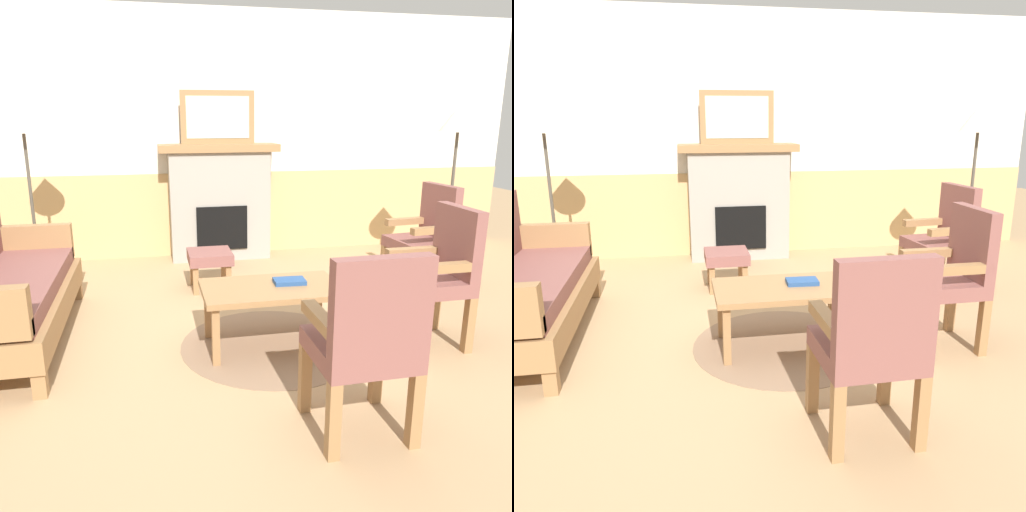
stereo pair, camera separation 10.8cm
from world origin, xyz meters
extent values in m
plane|color=tan|center=(0.00, 0.00, 0.00)|extent=(14.00, 14.00, 0.00)
cube|color=silver|center=(0.00, 2.60, 1.35)|extent=(7.20, 0.12, 2.70)
cube|color=tan|center=(0.00, 2.53, 0.47)|extent=(7.20, 0.02, 0.95)
cube|color=gray|center=(0.00, 2.35, 0.60)|extent=(1.10, 0.36, 1.20)
cube|color=black|center=(0.00, 2.16, 0.38)|extent=(0.56, 0.02, 0.48)
cube|color=olive|center=(0.00, 2.35, 1.24)|extent=(1.30, 0.44, 0.08)
cube|color=olive|center=(0.00, 2.35, 1.56)|extent=(0.80, 0.03, 0.56)
cube|color=#B2C6A8|center=(0.00, 2.33, 1.56)|extent=(0.68, 0.01, 0.44)
cube|color=olive|center=(-1.44, -0.45, 0.08)|extent=(0.08, 0.08, 0.16)
cube|color=olive|center=(-1.44, 1.23, 0.08)|extent=(0.08, 0.08, 0.16)
cube|color=olive|center=(-2.04, 1.23, 0.08)|extent=(0.08, 0.08, 0.16)
cube|color=olive|center=(-1.74, 0.39, 0.26)|extent=(0.70, 1.80, 0.20)
cube|color=brown|center=(-1.74, 0.39, 0.42)|extent=(0.60, 1.70, 0.12)
cube|color=olive|center=(-1.74, 1.24, 0.53)|extent=(0.60, 0.10, 0.30)
cube|color=olive|center=(-0.40, -0.27, 0.20)|extent=(0.05, 0.05, 0.40)
cube|color=olive|center=(0.44, -0.27, 0.20)|extent=(0.05, 0.05, 0.40)
cube|color=olive|center=(-0.40, 0.17, 0.20)|extent=(0.05, 0.05, 0.40)
cube|color=olive|center=(0.44, 0.17, 0.20)|extent=(0.05, 0.05, 0.40)
cube|color=olive|center=(0.02, -0.05, 0.42)|extent=(0.96, 0.56, 0.04)
cylinder|color=#896B51|center=(0.02, -0.05, 0.00)|extent=(1.28, 1.28, 0.01)
cube|color=navy|center=(0.16, -0.01, 0.46)|extent=(0.23, 0.15, 0.03)
cube|color=olive|center=(-0.40, 1.12, 0.13)|extent=(0.05, 0.05, 0.26)
cube|color=olive|center=(-0.10, 1.12, 0.13)|extent=(0.05, 0.05, 0.26)
cube|color=olive|center=(-0.40, 1.42, 0.13)|extent=(0.05, 0.05, 0.26)
cube|color=olive|center=(-0.10, 1.42, 0.13)|extent=(0.05, 0.05, 0.26)
cube|color=brown|center=(-0.25, 1.27, 0.31)|extent=(0.40, 0.40, 0.10)
cube|color=olive|center=(1.42, 0.58, 0.20)|extent=(0.07, 0.07, 0.40)
cube|color=olive|center=(1.38, 1.00, 0.20)|extent=(0.07, 0.07, 0.40)
cube|color=olive|center=(1.84, 0.62, 0.20)|extent=(0.07, 0.07, 0.40)
cube|color=olive|center=(1.80, 1.04, 0.20)|extent=(0.07, 0.07, 0.40)
cube|color=brown|center=(1.61, 0.81, 0.45)|extent=(0.52, 0.52, 0.10)
cube|color=brown|center=(1.81, 0.83, 0.74)|extent=(0.13, 0.49, 0.48)
cube|color=olive|center=(1.63, 0.61, 0.62)|extent=(0.44, 0.11, 0.06)
cube|color=olive|center=(1.59, 1.01, 0.62)|extent=(0.44, 0.11, 0.06)
cube|color=olive|center=(0.90, -0.44, 0.20)|extent=(0.06, 0.06, 0.40)
cube|color=olive|center=(0.89, -0.02, 0.20)|extent=(0.06, 0.06, 0.40)
cube|color=olive|center=(1.32, -0.44, 0.20)|extent=(0.06, 0.06, 0.40)
cube|color=olive|center=(1.31, -0.02, 0.20)|extent=(0.06, 0.06, 0.40)
cube|color=brown|center=(1.11, -0.23, 0.45)|extent=(0.48, 0.48, 0.10)
cube|color=brown|center=(1.31, -0.23, 0.74)|extent=(0.08, 0.48, 0.48)
cube|color=olive|center=(1.11, -0.43, 0.62)|extent=(0.44, 0.07, 0.06)
cube|color=olive|center=(1.10, -0.02, 0.62)|extent=(0.44, 0.07, 0.06)
cube|color=olive|center=(0.01, -0.90, 0.20)|extent=(0.06, 0.06, 0.40)
cube|color=olive|center=(0.43, -0.89, 0.20)|extent=(0.06, 0.06, 0.40)
cube|color=olive|center=(0.02, -1.32, 0.20)|extent=(0.06, 0.06, 0.40)
cube|color=olive|center=(0.44, -1.31, 0.20)|extent=(0.06, 0.06, 0.40)
cube|color=brown|center=(0.22, -1.10, 0.45)|extent=(0.49, 0.49, 0.10)
cube|color=brown|center=(0.23, -1.30, 0.74)|extent=(0.48, 0.09, 0.48)
cube|color=olive|center=(0.02, -1.11, 0.62)|extent=(0.08, 0.44, 0.06)
cube|color=olive|center=(0.43, -1.10, 0.62)|extent=(0.08, 0.44, 0.06)
cylinder|color=#332D28|center=(-1.83, 1.68, 0.01)|extent=(0.24, 0.24, 0.03)
cylinder|color=#4C473D|center=(-1.83, 1.68, 0.73)|extent=(0.03, 0.03, 1.40)
cone|color=silver|center=(-1.83, 1.68, 1.55)|extent=(0.36, 0.36, 0.25)
cylinder|color=#332D28|center=(2.13, 1.17, 0.01)|extent=(0.24, 0.24, 0.03)
cylinder|color=#4C473D|center=(2.13, 1.17, 0.73)|extent=(0.03, 0.03, 1.40)
cone|color=silver|center=(2.13, 1.17, 1.55)|extent=(0.36, 0.36, 0.25)
camera|label=1|loc=(-0.76, -3.27, 1.57)|focal=35.56mm
camera|label=2|loc=(-0.66, -3.29, 1.57)|focal=35.56mm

